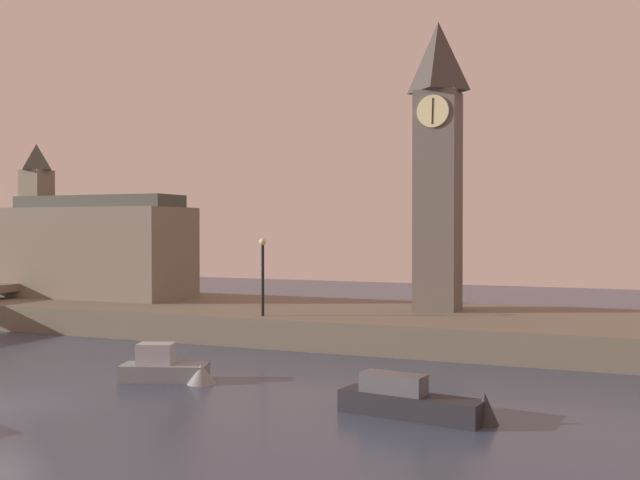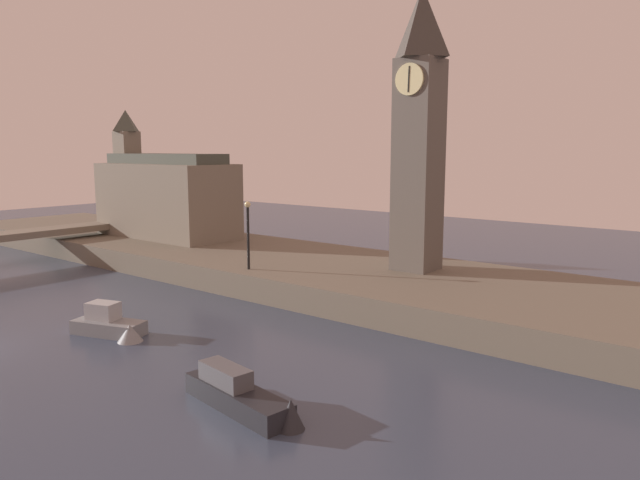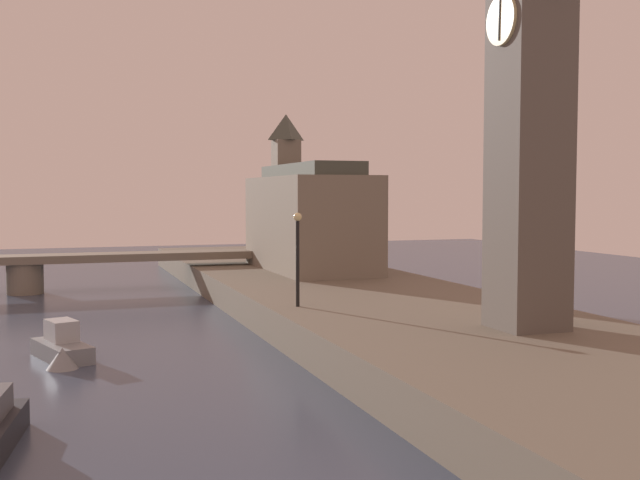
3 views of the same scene
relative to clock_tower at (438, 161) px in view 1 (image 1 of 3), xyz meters
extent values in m
plane|color=#384256|center=(-9.84, -21.51, -9.80)|extent=(120.00, 120.00, 0.00)
cube|color=#6B6051|center=(-9.84, -1.51, -9.05)|extent=(70.00, 12.00, 1.50)
cube|color=#5B544C|center=(0.00, 0.01, -2.25)|extent=(2.31, 2.31, 12.09)
cylinder|color=beige|center=(0.00, -1.21, 2.57)|extent=(1.75, 0.12, 1.75)
cube|color=black|center=(0.00, -1.28, 2.57)|extent=(0.10, 0.04, 1.40)
pyramid|color=#403A35|center=(0.00, 0.01, 5.74)|extent=(2.54, 2.54, 3.89)
cube|color=slate|center=(-22.68, -0.72, -5.35)|extent=(12.19, 5.41, 5.89)
cube|color=slate|center=(-27.93, -0.72, -4.03)|extent=(1.69, 1.69, 8.54)
pyramid|color=#474C42|center=(-27.93, -0.72, 1.15)|extent=(1.86, 1.86, 1.80)
cube|color=#42473D|center=(-22.68, -0.72, -2.01)|extent=(11.58, 3.25, 0.80)
cylinder|color=black|center=(-7.74, -6.20, -6.46)|extent=(0.16, 0.16, 3.68)
sphere|color=#F2E099|center=(-7.74, -6.20, -4.44)|extent=(0.36, 0.36, 0.36)
cube|color=#232328|center=(3.37, -17.66, -9.43)|extent=(4.85, 1.85, 0.73)
cube|color=#515156|center=(2.80, -17.66, -8.75)|extent=(2.21, 1.12, 0.64)
cone|color=#232328|center=(5.73, -17.66, -9.40)|extent=(1.20, 1.20, 1.18)
cube|color=gray|center=(-7.23, -15.84, -9.47)|extent=(3.65, 2.37, 0.65)
cube|color=#A8ADB2|center=(-7.63, -15.84, -8.74)|extent=(1.63, 1.34, 0.81)
cone|color=gray|center=(-5.53, -15.84, -9.44)|extent=(1.54, 1.54, 0.85)
camera|label=1|loc=(9.80, -40.81, -3.71)|focal=41.96mm
camera|label=2|loc=(17.22, -30.56, -1.22)|focal=33.39mm
camera|label=3|loc=(23.34, -15.92, -3.42)|focal=42.86mm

